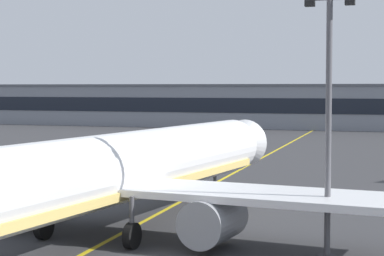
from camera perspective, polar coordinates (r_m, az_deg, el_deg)
taxiway_centreline at (r=53.47m, az=0.63°, el=-5.12°), size 10.38×179.73×0.01m
airliner_foreground at (r=37.17m, az=-6.97°, el=-3.63°), size 32.32×41.52×11.65m
apron_lamp_post at (r=32.83m, az=10.94°, el=0.56°), size 2.24×0.90×12.01m
safety_cone_by_nose_gear at (r=52.82m, az=2.68°, el=-4.95°), size 0.44×0.44×0.55m
terminal_building at (r=135.07m, az=12.39°, el=1.70°), size 156.56×12.40×8.44m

